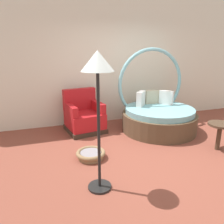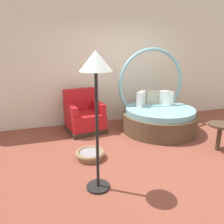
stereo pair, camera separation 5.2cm
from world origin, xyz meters
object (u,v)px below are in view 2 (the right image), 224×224
at_px(pet_basket, 90,154).
at_px(side_table, 220,129).
at_px(round_daybed, 158,114).
at_px(red_armchair, 84,117).
at_px(floor_lamp, 96,75).

bearing_deg(pet_basket, side_table, -10.20).
distance_m(round_daybed, red_armchair, 1.71).
relative_size(side_table, floor_lamp, 0.29).
relative_size(round_daybed, side_table, 3.58).
bearing_deg(floor_lamp, round_daybed, 42.96).
height_order(round_daybed, floor_lamp, round_daybed).
bearing_deg(red_armchair, side_table, -39.35).
distance_m(pet_basket, floor_lamp, 1.70).
bearing_deg(pet_basket, red_armchair, 83.18).
bearing_deg(round_daybed, pet_basket, -153.68).
bearing_deg(side_table, round_daybed, 112.22).
height_order(pet_basket, floor_lamp, floor_lamp).
height_order(round_daybed, red_armchair, round_daybed).
distance_m(round_daybed, pet_basket, 2.04).
height_order(round_daybed, pet_basket, round_daybed).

